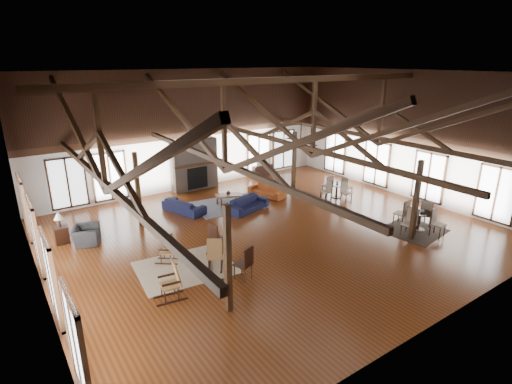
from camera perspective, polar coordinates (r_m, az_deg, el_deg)
floor at (r=15.78m, az=2.16°, el=-5.69°), size 16.00×16.00×0.00m
ceiling at (r=14.40m, az=2.46°, el=16.64°), size 16.00×14.00×0.02m
wall_back at (r=20.73m, az=-9.45°, el=8.65°), size 16.00×0.02×6.00m
wall_front at (r=10.34m, az=26.14°, el=-3.10°), size 16.00×0.02×6.00m
wall_left at (r=12.06m, az=-29.89°, el=-0.76°), size 0.02×14.00×6.00m
wall_right at (r=20.52m, az=20.71°, el=7.61°), size 0.02×14.00×6.00m
roof_truss at (r=14.60m, az=2.35°, el=8.88°), size 15.60×14.07×3.14m
post_grid at (r=15.22m, az=2.23°, el=-0.45°), size 8.16×7.16×3.05m
fireplace at (r=20.79m, az=-8.81°, el=3.88°), size 2.50×0.69×2.60m
ceiling_fan at (r=14.19m, az=6.40°, el=7.29°), size 1.60×1.60×0.75m
sofa_navy_front at (r=17.82m, az=-1.15°, el=-1.75°), size 2.15×1.28×0.59m
sofa_navy_left at (r=17.90m, az=-10.26°, el=-1.95°), size 2.19×1.42×0.60m
sofa_orange at (r=19.74m, az=1.57°, el=0.24°), size 2.03×1.25×0.56m
coffee_table at (r=18.62m, az=-3.93°, el=-0.53°), size 1.33×0.98×0.46m
vase at (r=18.62m, az=-3.98°, el=-0.02°), size 0.21×0.21×0.20m
armchair at (r=15.99m, az=-23.10°, el=-5.67°), size 1.25×1.18×0.65m
side_table_lamp at (r=16.35m, az=-26.10°, el=-5.05°), size 0.47×0.47×1.21m
rocking_chair_a at (r=13.66m, az=-12.23°, el=-8.01°), size 0.86×0.80×1.00m
rocking_chair_b at (r=13.00m, az=-5.89°, el=-8.86°), size 0.84×0.96×1.10m
rocking_chair_c at (r=11.71m, az=-11.79°, el=-12.38°), size 0.94×0.58×1.13m
side_chair_a at (r=13.97m, az=-5.83°, el=-6.24°), size 0.58×0.58×1.11m
side_chair_b at (r=12.29m, az=-1.47°, el=-9.80°), size 0.60×0.60×1.10m
cafe_table_near at (r=16.99m, az=22.27°, el=-3.40°), size 2.06×2.06×1.06m
cafe_table_far at (r=19.82m, az=11.46°, el=0.53°), size 1.81×1.81×0.94m
cup_near at (r=16.90m, az=22.68°, el=-2.51°), size 0.16×0.16×0.11m
cup_far at (r=19.86m, az=11.54°, el=1.34°), size 0.16×0.16×0.10m
tv_console at (r=23.22m, az=0.83°, el=3.14°), size 1.22×0.46×0.61m
television at (r=23.09m, az=0.87°, el=4.51°), size 0.91×0.16×0.52m
rug_tan at (r=13.43m, az=-10.03°, el=-10.57°), size 3.25×2.67×0.01m
rug_navy at (r=18.61m, az=-3.99°, el=-1.84°), size 3.40×2.71×0.01m
rug_dark at (r=17.05m, az=21.54°, el=-5.12°), size 2.49×2.31×0.01m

